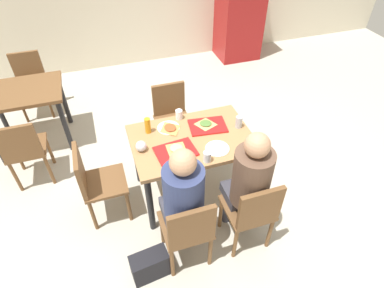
{
  "coord_description": "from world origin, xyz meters",
  "views": [
    {
      "loc": [
        -0.72,
        -2.2,
        2.74
      ],
      "look_at": [
        0.0,
        0.0,
        0.68
      ],
      "focal_mm": 30.06,
      "sensor_mm": 36.0,
      "label": 1
    }
  ],
  "objects_px": {
    "chair_near_right": "(252,211)",
    "person_in_brown_jacket": "(249,180)",
    "chair_left_end": "(94,180)",
    "background_chair_far": "(31,79)",
    "tray_red_far": "(208,126)",
    "soda_can": "(239,122)",
    "person_in_red": "(183,197)",
    "handbag": "(150,265)",
    "tray_red_near": "(176,151)",
    "pizza_slice_c": "(170,128)",
    "pizza_slice_a": "(176,148)",
    "plastic_cup_b": "(207,157)",
    "plastic_cup_a": "(179,114)",
    "condiment_bottle": "(148,126)",
    "background_table": "(24,100)",
    "main_table": "(192,146)",
    "chair_near_left": "(188,229)",
    "background_chair_near": "(24,149)",
    "paper_plate_near_edge": "(217,148)",
    "drink_fridge": "(241,2)",
    "paper_plate_center": "(169,128)",
    "foil_bundle": "(141,146)",
    "chair_far_side": "(171,114)",
    "pizza_slice_b": "(206,124)"
  },
  "relations": [
    {
      "from": "chair_near_right",
      "to": "person_in_brown_jacket",
      "type": "relative_size",
      "value": 0.67
    },
    {
      "from": "chair_left_end",
      "to": "background_chair_far",
      "type": "distance_m",
      "value": 2.24
    },
    {
      "from": "person_in_brown_jacket",
      "to": "background_chair_far",
      "type": "relative_size",
      "value": 1.48
    },
    {
      "from": "tray_red_far",
      "to": "soda_can",
      "type": "relative_size",
      "value": 2.95
    },
    {
      "from": "person_in_red",
      "to": "handbag",
      "type": "bearing_deg",
      "value": -155.95
    },
    {
      "from": "tray_red_near",
      "to": "pizza_slice_c",
      "type": "height_order",
      "value": "pizza_slice_c"
    },
    {
      "from": "person_in_red",
      "to": "pizza_slice_a",
      "type": "bearing_deg",
      "value": 79.13
    },
    {
      "from": "tray_red_far",
      "to": "plastic_cup_b",
      "type": "height_order",
      "value": "plastic_cup_b"
    },
    {
      "from": "tray_red_near",
      "to": "plastic_cup_a",
      "type": "xyz_separation_m",
      "value": [
        0.17,
        0.47,
        0.04
      ]
    },
    {
      "from": "plastic_cup_b",
      "to": "handbag",
      "type": "bearing_deg",
      "value": -145.42
    },
    {
      "from": "person_in_brown_jacket",
      "to": "plastic_cup_b",
      "type": "bearing_deg",
      "value": 130.49
    },
    {
      "from": "background_chair_far",
      "to": "tray_red_far",
      "type": "bearing_deg",
      "value": -48.18
    },
    {
      "from": "condiment_bottle",
      "to": "background_table",
      "type": "xyz_separation_m",
      "value": [
        -1.24,
        1.19,
        -0.21
      ]
    },
    {
      "from": "main_table",
      "to": "plastic_cup_b",
      "type": "distance_m",
      "value": 0.37
    },
    {
      "from": "chair_near_left",
      "to": "person_in_brown_jacket",
      "type": "height_order",
      "value": "person_in_brown_jacket"
    },
    {
      "from": "chair_near_left",
      "to": "tray_red_far",
      "type": "distance_m",
      "value": 1.05
    },
    {
      "from": "tray_red_far",
      "to": "soda_can",
      "type": "bearing_deg",
      "value": -18.87
    },
    {
      "from": "chair_near_left",
      "to": "soda_can",
      "type": "relative_size",
      "value": 6.95
    },
    {
      "from": "background_chair_near",
      "to": "handbag",
      "type": "bearing_deg",
      "value": -56.44
    },
    {
      "from": "soda_can",
      "to": "main_table",
      "type": "bearing_deg",
      "value": -177.7
    },
    {
      "from": "background_chair_far",
      "to": "paper_plate_near_edge",
      "type": "bearing_deg",
      "value": -52.91
    },
    {
      "from": "main_table",
      "to": "drink_fridge",
      "type": "distance_m",
      "value": 3.38
    },
    {
      "from": "person_in_brown_jacket",
      "to": "paper_plate_center",
      "type": "height_order",
      "value": "person_in_brown_jacket"
    },
    {
      "from": "main_table",
      "to": "soda_can",
      "type": "relative_size",
      "value": 9.41
    },
    {
      "from": "pizza_slice_a",
      "to": "foil_bundle",
      "type": "height_order",
      "value": "foil_bundle"
    },
    {
      "from": "person_in_brown_jacket",
      "to": "paper_plate_near_edge",
      "type": "height_order",
      "value": "person_in_brown_jacket"
    },
    {
      "from": "plastic_cup_a",
      "to": "background_chair_far",
      "type": "xyz_separation_m",
      "value": [
        -1.58,
        1.81,
        -0.31
      ]
    },
    {
      "from": "paper_plate_center",
      "to": "background_table",
      "type": "relative_size",
      "value": 0.24
    },
    {
      "from": "chair_left_end",
      "to": "handbag",
      "type": "bearing_deg",
      "value": -67.95
    },
    {
      "from": "drink_fridge",
      "to": "person_in_brown_jacket",
      "type": "bearing_deg",
      "value": -113.29
    },
    {
      "from": "paper_plate_near_edge",
      "to": "drink_fridge",
      "type": "relative_size",
      "value": 0.12
    },
    {
      "from": "pizza_slice_a",
      "to": "drink_fridge",
      "type": "xyz_separation_m",
      "value": [
        1.98,
        2.97,
        0.17
      ]
    },
    {
      "from": "chair_left_end",
      "to": "handbag",
      "type": "relative_size",
      "value": 2.65
    },
    {
      "from": "person_in_red",
      "to": "background_table",
      "type": "distance_m",
      "value": 2.44
    },
    {
      "from": "main_table",
      "to": "paper_plate_near_edge",
      "type": "bearing_deg",
      "value": -51.41
    },
    {
      "from": "background_chair_near",
      "to": "pizza_slice_a",
      "type": "bearing_deg",
      "value": -29.17
    },
    {
      "from": "handbag",
      "to": "background_table",
      "type": "distance_m",
      "value": 2.45
    },
    {
      "from": "paper_plate_near_edge",
      "to": "paper_plate_center",
      "type": "bearing_deg",
      "value": 128.59
    },
    {
      "from": "person_in_red",
      "to": "soda_can",
      "type": "height_order",
      "value": "person_in_red"
    },
    {
      "from": "tray_red_near",
      "to": "plastic_cup_b",
      "type": "height_order",
      "value": "plastic_cup_b"
    },
    {
      "from": "paper_plate_center",
      "to": "chair_near_right",
      "type": "bearing_deg",
      "value": -65.16
    },
    {
      "from": "person_in_red",
      "to": "soda_can",
      "type": "xyz_separation_m",
      "value": [
        0.78,
        0.66,
        0.08
      ]
    },
    {
      "from": "plastic_cup_a",
      "to": "pizza_slice_c",
      "type": "bearing_deg",
      "value": -133.08
    },
    {
      "from": "person_in_brown_jacket",
      "to": "plastic_cup_b",
      "type": "height_order",
      "value": "person_in_brown_jacket"
    },
    {
      "from": "plastic_cup_a",
      "to": "handbag",
      "type": "xyz_separation_m",
      "value": [
        -0.61,
        -1.13,
        -0.67
      ]
    },
    {
      "from": "chair_near_right",
      "to": "tray_red_near",
      "type": "xyz_separation_m",
      "value": [
        -0.49,
        0.64,
        0.27
      ]
    },
    {
      "from": "soda_can",
      "to": "background_chair_far",
      "type": "bearing_deg",
      "value": 134.67
    },
    {
      "from": "chair_far_side",
      "to": "person_in_brown_jacket",
      "type": "distance_m",
      "value": 1.46
    },
    {
      "from": "plastic_cup_a",
      "to": "main_table",
      "type": "bearing_deg",
      "value": -85.08
    },
    {
      "from": "tray_red_near",
      "to": "pizza_slice_b",
      "type": "bearing_deg",
      "value": 35.4
    }
  ]
}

